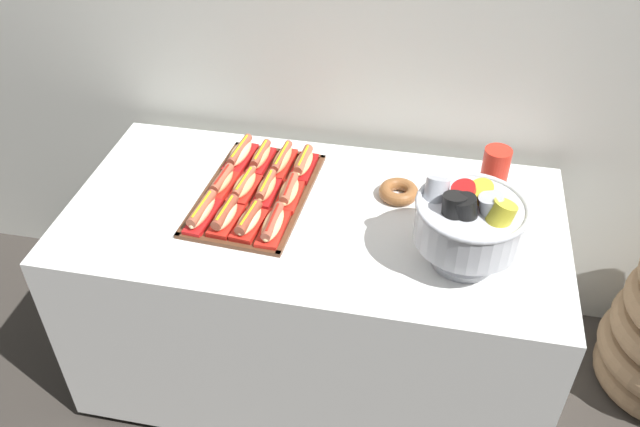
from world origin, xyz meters
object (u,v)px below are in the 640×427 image
hot_dog_6 (266,188)px  hot_dog_4 (222,182)px  hot_dog_0 (202,212)px  hot_dog_7 (289,192)px  hot_dog_1 (225,216)px  donut (399,192)px  hot_dog_9 (261,157)px  serving_tray (256,194)px  punch_bowl (470,220)px  hot_dog_3 (273,225)px  hot_dog_5 (244,186)px  hot_dog_10 (282,160)px  hot_dog_2 (249,221)px  hot_dog_11 (303,163)px  cup_stack (493,178)px  buffet_table (315,293)px  hot_dog_8 (240,154)px

hot_dog_6 → hot_dog_4: bearing=176.4°
hot_dog_0 → hot_dog_7: 0.28m
hot_dog_1 → donut: size_ratio=1.25×
hot_dog_9 → serving_tray: bearing=-80.8°
punch_bowl → hot_dog_1: bearing=178.4°
hot_dog_0 → hot_dog_3: (0.22, -0.01, -0.00)m
hot_dog_5 → hot_dog_10: (0.09, 0.16, 0.00)m
hot_dog_5 → hot_dog_2: bearing=-69.1°
hot_dog_3 → hot_dog_5: size_ratio=1.06×
hot_dog_11 → cup_stack: size_ratio=0.82×
hot_dog_4 → hot_dog_9: size_ratio=0.95×
buffet_table → hot_dog_7: (-0.09, 0.04, 0.39)m
hot_dog_11 → punch_bowl: 0.65m
hot_dog_5 → hot_dog_11: hot_dog_11 is taller
hot_dog_3 → donut: size_ratio=1.37×
serving_tray → hot_dog_7: hot_dog_7 is taller
hot_dog_1 → hot_dog_3: hot_dog_1 is taller
hot_dog_5 → hot_dog_6: 0.08m
hot_dog_1 → cup_stack: cup_stack is taller
hot_dog_3 → hot_dog_9: 0.36m
hot_dog_8 → punch_bowl: bearing=-24.9°
hot_dog_2 → hot_dog_4: size_ratio=1.02×
hot_dog_9 → donut: hot_dog_9 is taller
serving_tray → hot_dog_3: 0.20m
hot_dog_8 → hot_dog_7: bearing=-39.8°
hot_dog_11 → hot_dog_6: bearing=-118.0°
hot_dog_3 → hot_dog_10: size_ratio=0.94×
hot_dog_10 → donut: size_ratio=1.45×
serving_tray → hot_dog_5: 0.05m
hot_dog_7 → hot_dog_10: hot_dog_7 is taller
hot_dog_7 → hot_dog_9: 0.22m
buffet_table → hot_dog_11: bearing=111.0°
hot_dog_2 → hot_dog_11: hot_dog_11 is taller
hot_dog_5 → hot_dog_11: 0.22m
punch_bowl → donut: size_ratio=2.41×
hot_dog_0 → hot_dog_3: hot_dog_0 is taller
hot_dog_9 → hot_dog_11: 0.15m
hot_dog_3 → hot_dog_1: bearing=176.4°
hot_dog_6 → hot_dog_9: 0.18m
punch_bowl → serving_tray: bearing=164.6°
hot_dog_2 → hot_dog_8: 0.36m
hot_dog_0 → hot_dog_3: 0.23m
donut → hot_dog_7: bearing=-165.1°
hot_dog_6 → donut: (0.41, 0.09, -0.02)m
hot_dog_3 → hot_dog_10: bearing=99.2°
punch_bowl → hot_dog_6: bearing=163.9°
hot_dog_1 → hot_dog_10: hot_dog_1 is taller
hot_dog_6 → hot_dog_10: bearing=86.4°
hot_dog_9 → cup_stack: (0.76, -0.07, 0.07)m
hot_dog_0 → hot_dog_4: size_ratio=1.17×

